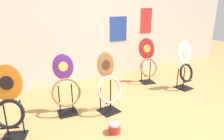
# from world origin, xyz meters

# --- Properties ---
(ground_plane) EXTENTS (14.00, 14.00, 0.00)m
(ground_plane) POSITION_xyz_m (0.00, 0.00, 0.00)
(ground_plane) COLOR #B7844C
(wall_back) EXTENTS (8.00, 0.07, 2.60)m
(wall_back) POSITION_xyz_m (0.00, 2.38, 1.30)
(wall_back) COLOR silver
(wall_back) RESTS_ON ground_plane
(toilet_seat_display_white_plain) EXTENTS (0.38, 0.30, 0.93)m
(toilet_seat_display_white_plain) POSITION_xyz_m (1.21, 0.95, 0.45)
(toilet_seat_display_white_plain) COLOR black
(toilet_seat_display_white_plain) RESTS_ON ground_plane
(toilet_seat_display_woodgrain) EXTENTS (0.43, 0.31, 0.92)m
(toilet_seat_display_woodgrain) POSITION_xyz_m (-0.51, 0.87, 0.42)
(toilet_seat_display_woodgrain) COLOR black
(toilet_seat_display_woodgrain) RESTS_ON ground_plane
(toilet_seat_display_crimson_swirl) EXTENTS (0.43, 0.38, 0.92)m
(toilet_seat_display_crimson_swirl) POSITION_xyz_m (0.80, 1.57, 0.44)
(toilet_seat_display_crimson_swirl) COLOR black
(toilet_seat_display_crimson_swirl) RESTS_ON ground_plane
(toilet_seat_display_purple_note) EXTENTS (0.45, 0.35, 0.89)m
(toilet_seat_display_purple_note) POSITION_xyz_m (-1.08, 1.15, 0.41)
(toilet_seat_display_purple_note) COLOR black
(toilet_seat_display_purple_note) RESTS_ON ground_plane
(toilet_seat_display_orange_sun) EXTENTS (0.40, 0.36, 0.92)m
(toilet_seat_display_orange_sun) POSITION_xyz_m (-1.84, 0.88, 0.44)
(toilet_seat_display_orange_sun) COLOR black
(toilet_seat_display_orange_sun) RESTS_ON ground_plane
(paint_can) EXTENTS (0.16, 0.16, 0.13)m
(paint_can) POSITION_xyz_m (-0.71, 0.36, 0.07)
(paint_can) COLOR red
(paint_can) RESTS_ON ground_plane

